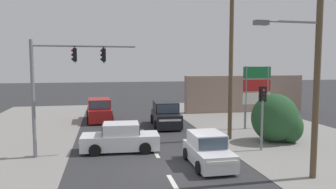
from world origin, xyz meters
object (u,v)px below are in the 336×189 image
suv_receding_far (166,115)px  utility_pole_foreground_right (315,63)px  hatchback_kerbside_parked (208,151)px  suv_oncoming_near (99,111)px  utility_pole_midground_right (231,51)px  pedestal_signal_right_kerb (262,107)px  sedan_oncoming_mid (120,139)px  traffic_signal_mast (59,77)px  shopping_plaza_sign (257,88)px

suv_receding_far → utility_pole_foreground_right: bearing=-72.9°
hatchback_kerbside_parked → suv_oncoming_near: bearing=111.6°
utility_pole_midground_right → pedestal_signal_right_kerb: (0.73, -2.84, -3.15)m
utility_pole_foreground_right → utility_pole_midground_right: utility_pole_midground_right is taller
utility_pole_midground_right → suv_oncoming_near: size_ratio=2.30×
hatchback_kerbside_parked → suv_oncoming_near: suv_oncoming_near is taller
hatchback_kerbside_parked → sedan_oncoming_mid: sedan_oncoming_mid is taller
utility_pole_foreground_right → sedan_oncoming_mid: 10.44m
utility_pole_foreground_right → traffic_signal_mast: bearing=152.8°
traffic_signal_mast → hatchback_kerbside_parked: 8.32m
hatchback_kerbside_parked → suv_receding_far: (-0.17, 9.82, 0.18)m
utility_pole_midground_right → suv_oncoming_near: bearing=134.4°
utility_pole_midground_right → sedan_oncoming_mid: size_ratio=2.47×
shopping_plaza_sign → suv_oncoming_near: 12.81m
utility_pole_midground_right → suv_receding_far: bearing=122.0°
pedestal_signal_right_kerb → sedan_oncoming_mid: (-7.66, 1.38, -1.71)m
traffic_signal_mast → hatchback_kerbside_parked: size_ratio=1.65×
suv_receding_far → suv_oncoming_near: same height
utility_pole_foreground_right → utility_pole_midground_right: size_ratio=0.84×
pedestal_signal_right_kerb → traffic_signal_mast: bearing=174.7°
utility_pole_midground_right → shopping_plaza_sign: utility_pole_midground_right is taller
shopping_plaza_sign → sedan_oncoming_mid: (-10.13, -4.33, -2.28)m
utility_pole_midground_right → suv_receding_far: (-3.17, 5.07, -4.68)m
traffic_signal_mast → suv_oncoming_near: bearing=80.0°
suv_receding_far → pedestal_signal_right_kerb: bearing=-63.8°
traffic_signal_mast → pedestal_signal_right_kerb: 10.90m
hatchback_kerbside_parked → suv_oncoming_near: size_ratio=0.79×
pedestal_signal_right_kerb → suv_receding_far: (-3.90, 7.91, -1.53)m
traffic_signal_mast → hatchback_kerbside_parked: traffic_signal_mast is taller
hatchback_kerbside_parked → suv_oncoming_near: (-5.20, 13.12, 0.18)m
utility_pole_foreground_right → suv_oncoming_near: size_ratio=1.93×
utility_pole_midground_right → traffic_signal_mast: (-9.99, -1.85, -1.42)m
traffic_signal_mast → pedestal_signal_right_kerb: size_ratio=1.69×
pedestal_signal_right_kerb → shopping_plaza_sign: bearing=66.7°
traffic_signal_mast → pedestal_signal_right_kerb: bearing=-5.3°
shopping_plaza_sign → sedan_oncoming_mid: size_ratio=1.07×
utility_pole_foreground_right → pedestal_signal_right_kerb: (0.08, 4.48, -2.42)m
traffic_signal_mast → suv_oncoming_near: traffic_signal_mast is taller
suv_receding_far → traffic_signal_mast: bearing=-134.6°
utility_pole_foreground_right → pedestal_signal_right_kerb: utility_pole_foreground_right is taller
utility_pole_foreground_right → shopping_plaza_sign: bearing=76.0°
shopping_plaza_sign → hatchback_kerbside_parked: shopping_plaza_sign is taller
suv_oncoming_near → utility_pole_midground_right: bearing=-45.6°
sedan_oncoming_mid → utility_pole_foreground_right: bearing=-37.7°
traffic_signal_mast → suv_receding_far: traffic_signal_mast is taller
hatchback_kerbside_parked → shopping_plaza_sign: bearing=51.0°
utility_pole_foreground_right → suv_receding_far: (-3.82, 12.39, -3.95)m
utility_pole_foreground_right → traffic_signal_mast: size_ratio=1.49×
hatchback_kerbside_parked → suv_receding_far: bearing=91.0°
utility_pole_midground_right → suv_receding_far: size_ratio=2.30×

